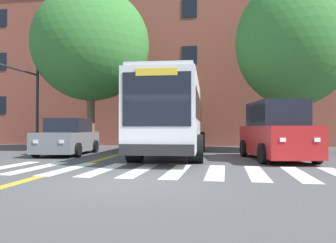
% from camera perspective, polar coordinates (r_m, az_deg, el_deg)
% --- Properties ---
extents(ground_plane, '(120.00, 120.00, 0.00)m').
position_cam_1_polar(ground_plane, '(8.07, -7.31, -10.59)').
color(ground_plane, '#4C4C4F').
extents(crosswalk, '(12.38, 3.82, 0.01)m').
position_cam_1_polar(crosswalk, '(10.15, 1.61, -8.61)').
color(crosswalk, white).
rests_on(crosswalk, ground).
extents(lane_line_yellow_inner, '(0.12, 36.00, 0.01)m').
position_cam_1_polar(lane_line_yellow_inner, '(24.51, -3.10, -4.19)').
color(lane_line_yellow_inner, gold).
rests_on(lane_line_yellow_inner, ground).
extents(lane_line_yellow_outer, '(0.12, 36.00, 0.01)m').
position_cam_1_polar(lane_line_yellow_outer, '(24.48, -2.74, -4.20)').
color(lane_line_yellow_outer, gold).
rests_on(lane_line_yellow_outer, ground).
extents(city_bus, '(3.09, 11.38, 3.50)m').
position_cam_1_polar(city_bus, '(15.97, 1.11, 0.97)').
color(city_bus, white).
rests_on(city_bus, ground).
extents(car_grey_near_lane, '(2.44, 4.71, 1.79)m').
position_cam_1_polar(car_grey_near_lane, '(16.96, -16.99, -2.77)').
color(car_grey_near_lane, slate).
rests_on(car_grey_near_lane, ground).
extents(car_red_far_lane, '(2.70, 5.17, 2.42)m').
position_cam_1_polar(car_red_far_lane, '(14.25, 18.26, -1.82)').
color(car_red_far_lane, '#AD1E1E').
rests_on(car_red_far_lane, ground).
extents(traffic_light_far_corner, '(0.35, 4.07, 4.67)m').
position_cam_1_polar(traffic_light_far_corner, '(18.72, -24.64, 4.81)').
color(traffic_light_far_corner, '#28282D').
rests_on(traffic_light_far_corner, ground).
extents(street_tree_curbside_large, '(7.68, 7.39, 9.56)m').
position_cam_1_polar(street_tree_curbside_large, '(19.79, 21.05, 12.70)').
color(street_tree_curbside_large, brown).
rests_on(street_tree_curbside_large, ground).
extents(street_tree_curbside_small, '(8.48, 8.11, 9.76)m').
position_cam_1_polar(street_tree_curbside_small, '(20.81, -13.25, 12.89)').
color(street_tree_curbside_small, brown).
rests_on(street_tree_curbside_small, ground).
extents(building_facade, '(38.25, 10.07, 12.60)m').
position_cam_1_polar(building_facade, '(29.52, 4.55, 8.62)').
color(building_facade, brown).
rests_on(building_facade, ground).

